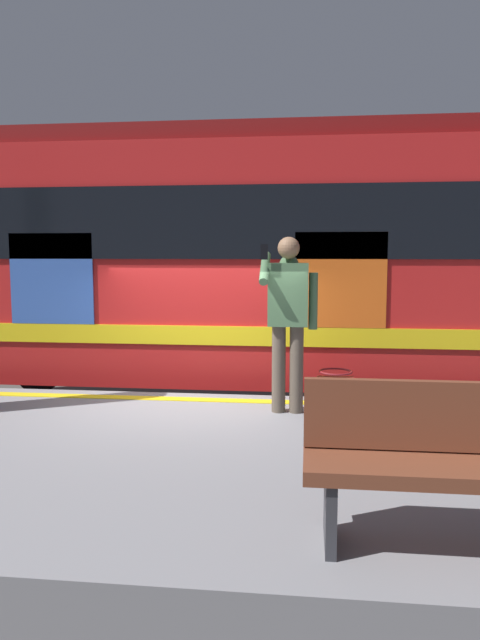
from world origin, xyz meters
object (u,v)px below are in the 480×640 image
(bench, at_px, (443,460))
(handbag, at_px, (335,392))
(passenger, at_px, (288,309))
(train_carriage, at_px, (212,258))

(bench, bearing_deg, handbag, -80.75)
(handbag, height_order, bench, bench)
(passenger, bearing_deg, handbag, -169.38)
(passenger, height_order, bench, passenger)
(train_carriage, xyz_separation_m, passenger, (-1.25, 2.84, -0.50))
(passenger, xyz_separation_m, bench, (-0.94, 2.70, -0.57))
(passenger, relative_size, handbag, 4.23)
(train_carriage, height_order, bench, train_carriage)
(train_carriage, distance_m, passenger, 3.14)
(handbag, relative_size, bench, 0.28)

